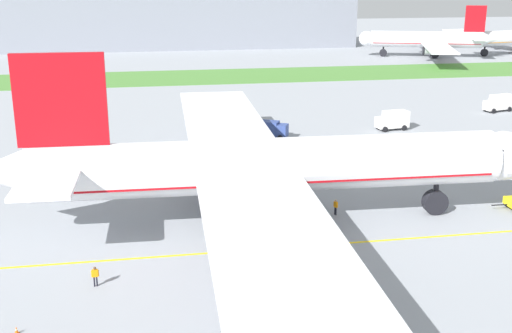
{
  "coord_description": "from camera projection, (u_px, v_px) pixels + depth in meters",
  "views": [
    {
      "loc": [
        -10.33,
        -57.16,
        24.71
      ],
      "look_at": [
        1.84,
        11.4,
        3.85
      ],
      "focal_mm": 45.44,
      "sensor_mm": 36.0,
      "label": 1
    }
  ],
  "objects": [
    {
      "name": "apron_taxi_line",
      "position": [
        263.0,
        249.0,
        60.32
      ],
      "size": [
        280.0,
        0.36,
        0.01
      ],
      "primitive_type": "cube",
      "color": "yellow",
      "rests_on": "ground"
    },
    {
      "name": "airliner_foreground",
      "position": [
        261.0,
        167.0,
        64.98
      ],
      "size": [
        56.79,
        90.61,
        17.72
      ],
      "color": "white",
      "rests_on": "ground"
    },
    {
      "name": "service_truck_baggage_loader",
      "position": [
        393.0,
        120.0,
        105.85
      ],
      "size": [
        5.52,
        3.19,
        3.11
      ],
      "color": "white",
      "rests_on": "ground"
    },
    {
      "name": "ground_crew_marshaller_front",
      "position": [
        364.0,
        315.0,
        46.71
      ],
      "size": [
        0.4,
        0.57,
        1.71
      ],
      "color": "black",
      "rests_on": "ground"
    },
    {
      "name": "service_truck_fuel_bowser",
      "position": [
        269.0,
        129.0,
        100.34
      ],
      "size": [
        6.07,
        4.45,
        2.72
      ],
      "color": "#33478C",
      "rests_on": "ground"
    },
    {
      "name": "ground_crew_wingwalker_port",
      "position": [
        95.0,
        274.0,
        52.87
      ],
      "size": [
        0.62,
        0.31,
        1.77
      ],
      "color": "black",
      "rests_on": "ground"
    },
    {
      "name": "terminal_building",
      "position": [
        169.0,
        21.0,
        219.82
      ],
      "size": [
        126.97,
        20.0,
        18.0
      ],
      "primitive_type": "cube",
      "color": "gray",
      "rests_on": "ground"
    },
    {
      "name": "ground_crew_wingwalker_starboard",
      "position": [
        336.0,
        205.0,
        68.62
      ],
      "size": [
        0.38,
        0.58,
        1.73
      ],
      "color": "black",
      "rests_on": "ground"
    },
    {
      "name": "traffic_cone_near_nose",
      "position": [
        16.0,
        330.0,
        46.12
      ],
      "size": [
        0.36,
        0.36,
        0.58
      ],
      "color": "#F2590C",
      "rests_on": "ground"
    },
    {
      "name": "service_truck_catering_van",
      "position": [
        499.0,
        103.0,
        119.91
      ],
      "size": [
        6.19,
        3.59,
        3.09
      ],
      "color": "white",
      "rests_on": "ground"
    },
    {
      "name": "parked_airliner_far_centre",
      "position": [
        428.0,
        40.0,
        195.93
      ],
      "size": [
        40.08,
        63.27,
        15.48
      ],
      "color": "white",
      "rests_on": "ground"
    },
    {
      "name": "ground_plane",
      "position": [
        258.0,
        239.0,
        62.73
      ],
      "size": [
        600.0,
        600.0,
        0.0
      ],
      "primitive_type": "plane",
      "color": "#9399A0",
      "rests_on": "ground"
    },
    {
      "name": "grass_median_strip",
      "position": [
        184.0,
        77.0,
        159.32
      ],
      "size": [
        320.0,
        24.0,
        0.1
      ],
      "primitive_type": "cube",
      "color": "#4C8438",
      "rests_on": "ground"
    }
  ]
}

